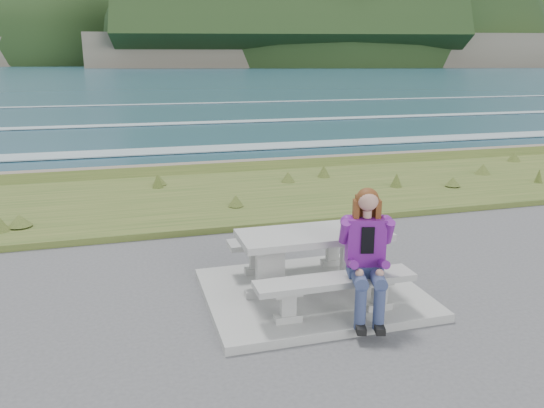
% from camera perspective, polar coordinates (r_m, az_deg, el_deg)
% --- Properties ---
extents(concrete_slab, '(2.60, 2.10, 0.10)m').
position_cam_1_polar(concrete_slab, '(6.64, 4.37, -9.56)').
color(concrete_slab, '#A0A09B').
rests_on(concrete_slab, ground).
extents(picnic_table, '(1.80, 0.75, 0.75)m').
position_cam_1_polar(picnic_table, '(6.40, 4.48, -4.41)').
color(picnic_table, '#A0A09B').
rests_on(picnic_table, concrete_slab).
extents(bench_landward, '(1.80, 0.35, 0.45)m').
position_cam_1_polar(bench_landward, '(5.88, 6.82, -8.75)').
color(bench_landward, '#A0A09B').
rests_on(bench_landward, concrete_slab).
extents(bench_seaward, '(1.80, 0.35, 0.45)m').
position_cam_1_polar(bench_seaward, '(7.10, 2.49, -4.36)').
color(bench_seaward, '#A0A09B').
rests_on(bench_seaward, concrete_slab).
extents(grass_verge, '(160.00, 4.50, 0.22)m').
position_cam_1_polar(grass_verge, '(11.22, -4.45, 0.61)').
color(grass_verge, '#34511E').
rests_on(grass_verge, ground).
extents(shore_drop, '(160.00, 0.80, 2.20)m').
position_cam_1_polar(shore_drop, '(14.00, -6.84, 3.51)').
color(shore_drop, '#6F6453').
rests_on(shore_drop, ground).
extents(ocean, '(1600.00, 1600.00, 0.09)m').
position_cam_1_polar(ocean, '(31.14, -11.88, 6.54)').
color(ocean, navy).
rests_on(ocean, ground).
extents(headland_range, '(729.83, 363.95, 176.65)m').
position_cam_1_polar(headland_range, '(447.72, 9.99, 16.01)').
color(headland_range, '#6F6453').
rests_on(headland_range, ground).
extents(seated_woman, '(0.57, 0.78, 1.42)m').
position_cam_1_polar(seated_woman, '(5.83, 10.15, -7.29)').
color(seated_woman, navy).
rests_on(seated_woman, concrete_slab).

